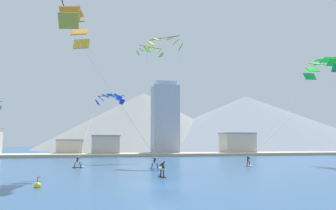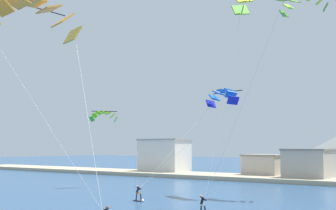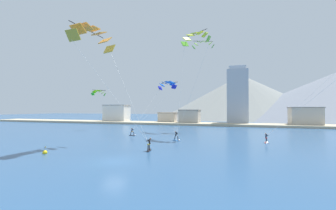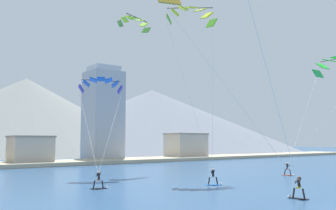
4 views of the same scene
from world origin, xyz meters
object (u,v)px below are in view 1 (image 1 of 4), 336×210
parafoil_kite_near_trail (322,66)px  parafoil_kite_mid_center (110,99)px  parafoil_kite_near_lead (75,24)px  parafoil_kite_far_left (163,43)px  kitesurfer_mid_center (79,164)px  kitesurfer_near_trail (249,163)px  kitesurfer_far_left (156,165)px  parafoil_kite_distant_high_outer (150,50)px  kitesurfer_near_lead (162,172)px  race_marker_buoy (37,186)px

parafoil_kite_near_trail → parafoil_kite_mid_center: bearing=161.7°
parafoil_kite_near_lead → parafoil_kite_far_left: parafoil_kite_far_left is taller
kitesurfer_mid_center → parafoil_kite_far_left: 23.07m
kitesurfer_near_trail → kitesurfer_mid_center: 25.14m
kitesurfer_mid_center → parafoil_kite_mid_center: parafoil_kite_mid_center is taller
parafoil_kite_mid_center → kitesurfer_far_left: bearing=-65.4°
parafoil_kite_mid_center → parafoil_kite_distant_high_outer: size_ratio=1.91×
parafoil_kite_mid_center → parafoil_kite_far_left: (8.27, -7.36, 8.39)m
parafoil_kite_near_lead → kitesurfer_near_lead: bearing=-4.7°
kitesurfer_near_trail → parafoil_kite_near_trail: 20.87m
parafoil_kite_far_left → race_marker_buoy: size_ratio=19.10×
parafoil_kite_near_trail → kitesurfer_near_trail: bearing=-178.3°
kitesurfer_far_left → kitesurfer_near_trail: bearing=6.6°
kitesurfer_near_trail → race_marker_buoy: size_ratio=1.71×
parafoil_kite_far_left → parafoil_kite_distant_high_outer: parafoil_kite_distant_high_outer is taller
kitesurfer_near_lead → parafoil_kite_near_lead: 18.56m
kitesurfer_near_trail → parafoil_kite_near_trail: size_ratio=0.11×
parafoil_kite_near_lead → parafoil_kite_distant_high_outer: parafoil_kite_distant_high_outer is taller
parafoil_kite_distant_high_outer → race_marker_buoy: 43.23m
race_marker_buoy → kitesurfer_mid_center: bearing=84.3°
kitesurfer_mid_center → parafoil_kite_far_left: size_ratio=0.09×
kitesurfer_far_left → parafoil_kite_mid_center: 18.30m
parafoil_kite_near_trail → parafoil_kite_far_left: bearing=171.3°
parafoil_kite_far_left → kitesurfer_near_trail: bearing=-19.6°
parafoil_kite_near_lead → parafoil_kite_near_trail: (38.76, 11.41, -0.33)m
kitesurfer_mid_center → parafoil_kite_near_trail: (38.78, -2.09, 15.67)m
kitesurfer_mid_center → parafoil_kite_distant_high_outer: size_ratio=0.32×
parafoil_kite_far_left → kitesurfer_far_left: bearing=-109.3°
parafoil_kite_mid_center → parafoil_kite_distant_high_outer: (7.88, 5.21, 10.67)m
kitesurfer_near_lead → race_marker_buoy: (-11.48, -5.74, -0.40)m
parafoil_kite_near_trail → kitesurfer_near_lead: bearing=-157.4°
kitesurfer_mid_center → parafoil_kite_distant_high_outer: (12.28, 14.46, 21.46)m
parafoil_kite_near_trail → parafoil_kite_distant_high_outer: 31.78m
kitesurfer_near_lead → kitesurfer_near_trail: bearing=37.2°
parafoil_kite_distant_high_outer → parafoil_kite_far_left: bearing=-88.2°
parafoil_kite_far_left → race_marker_buoy: parafoil_kite_far_left is taller
kitesurfer_near_trail → parafoil_kite_distant_high_outer: size_ratio=0.31×
parafoil_kite_near_trail → parafoil_kite_mid_center: (-34.37, 11.34, -4.88)m
kitesurfer_near_lead → parafoil_kite_distant_high_outer: 35.95m
kitesurfer_mid_center → kitesurfer_far_left: (10.54, -4.19, -0.00)m
parafoil_kite_far_left → parafoil_kite_distant_high_outer: bearing=91.8°
parafoil_kite_near_trail → kitesurfer_far_left: bearing=-175.8°
race_marker_buoy → parafoil_kite_near_lead: bearing=72.8°
kitesurfer_mid_center → parafoil_kite_near_lead: 20.93m
parafoil_kite_near_lead → parafoil_kite_far_left: bearing=50.6°
kitesurfer_far_left → parafoil_kite_near_trail: size_ratio=0.11×
parafoil_kite_mid_center → parafoil_kite_far_left: 13.89m
parafoil_kite_distant_high_outer → parafoil_kite_near_lead: bearing=-113.7°
kitesurfer_near_trail → parafoil_kite_near_trail: parafoil_kite_near_trail is taller
parafoil_kite_far_left → parafoil_kite_near_trail: bearing=-8.7°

